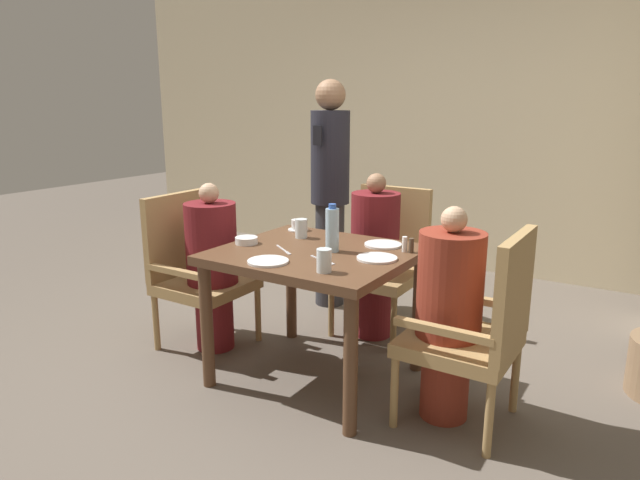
{
  "coord_description": "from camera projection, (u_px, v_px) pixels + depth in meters",
  "views": [
    {
      "loc": [
        1.64,
        -2.55,
        1.57
      ],
      "look_at": [
        0.0,
        0.05,
        0.81
      ],
      "focal_mm": 32.0,
      "sensor_mm": 36.0,
      "label": 1
    }
  ],
  "objects": [
    {
      "name": "fork_beside_plate",
      "position": [
        324.0,
        261.0,
        2.93
      ],
      "size": [
        0.19,
        0.09,
        0.0
      ],
      "color": "silver",
      "rests_on": "dining_table"
    },
    {
      "name": "salt_shaker",
      "position": [
        405.0,
        244.0,
        3.1
      ],
      "size": [
        0.03,
        0.03,
        0.08
      ],
      "color": "white",
      "rests_on": "dining_table"
    },
    {
      "name": "knife_beside_plate",
      "position": [
        284.0,
        250.0,
        3.13
      ],
      "size": [
        0.18,
        0.13,
        0.0
      ],
      "color": "silver",
      "rests_on": "dining_table"
    },
    {
      "name": "glass_tall_mid",
      "position": [
        301.0,
        228.0,
        3.41
      ],
      "size": [
        0.07,
        0.07,
        0.11
      ],
      "color": "silver",
      "rests_on": "dining_table"
    },
    {
      "name": "plate_main_right",
      "position": [
        383.0,
        245.0,
        3.24
      ],
      "size": [
        0.21,
        0.21,
        0.01
      ],
      "color": "white",
      "rests_on": "dining_table"
    },
    {
      "name": "water_bottle",
      "position": [
        332.0,
        229.0,
        3.09
      ],
      "size": [
        0.07,
        0.07,
        0.26
      ],
      "color": "#A3C6DB",
      "rests_on": "dining_table"
    },
    {
      "name": "standing_host",
      "position": [
        330.0,
        188.0,
        4.3
      ],
      "size": [
        0.29,
        0.33,
        1.71
      ],
      "color": "#2D2D33",
      "rests_on": "ground_plane"
    },
    {
      "name": "dining_table",
      "position": [
        316.0,
        270.0,
        3.16
      ],
      "size": [
        1.03,
        0.93,
        0.76
      ],
      "color": "brown",
      "rests_on": "ground_plane"
    },
    {
      "name": "bowl_small",
      "position": [
        246.0,
        240.0,
        3.28
      ],
      "size": [
        0.13,
        0.13,
        0.04
      ],
      "color": "white",
      "rests_on": "dining_table"
    },
    {
      "name": "teacup_with_saucer",
      "position": [
        298.0,
        226.0,
        3.61
      ],
      "size": [
        0.13,
        0.13,
        0.07
      ],
      "color": "white",
      "rests_on": "dining_table"
    },
    {
      "name": "diner_in_far_chair",
      "position": [
        375.0,
        255.0,
        3.78
      ],
      "size": [
        0.32,
        0.32,
        1.11
      ],
      "color": "maroon",
      "rests_on": "ground_plane"
    },
    {
      "name": "wall_back",
      "position": [
        474.0,
        119.0,
        5.16
      ],
      "size": [
        8.0,
        0.06,
        2.8
      ],
      "color": "beige",
      "rests_on": "ground_plane"
    },
    {
      "name": "glass_tall_near",
      "position": [
        324.0,
        261.0,
        2.73
      ],
      "size": [
        0.07,
        0.07,
        0.11
      ],
      "color": "silver",
      "rests_on": "dining_table"
    },
    {
      "name": "chair_right_side",
      "position": [
        479.0,
        327.0,
        2.71
      ],
      "size": [
        0.53,
        0.53,
        0.98
      ],
      "color": "#A88451",
      "rests_on": "ground_plane"
    },
    {
      "name": "chair_far_side",
      "position": [
        384.0,
        257.0,
        3.91
      ],
      "size": [
        0.53,
        0.53,
        0.98
      ],
      "color": "#A88451",
      "rests_on": "ground_plane"
    },
    {
      "name": "plate_main_left",
      "position": [
        377.0,
        258.0,
        2.96
      ],
      "size": [
        0.21,
        0.21,
        0.01
      ],
      "color": "white",
      "rests_on": "dining_table"
    },
    {
      "name": "diner_in_right_chair",
      "position": [
        449.0,
        313.0,
        2.78
      ],
      "size": [
        0.32,
        0.32,
        1.09
      ],
      "color": "maroon",
      "rests_on": "ground_plane"
    },
    {
      "name": "plate_dessert_center",
      "position": [
        268.0,
        261.0,
        2.91
      ],
      "size": [
        0.21,
        0.21,
        0.01
      ],
      "color": "white",
      "rests_on": "dining_table"
    },
    {
      "name": "diner_in_left_chair",
      "position": [
        212.0,
        266.0,
        3.59
      ],
      "size": [
        0.32,
        0.32,
        1.08
      ],
      "color": "maroon",
      "rests_on": "ground_plane"
    },
    {
      "name": "pepper_shaker",
      "position": [
        411.0,
        246.0,
        3.08
      ],
      "size": [
        0.03,
        0.03,
        0.08
      ],
      "color": "#4C3D2D",
      "rests_on": "dining_table"
    },
    {
      "name": "chair_left_side",
      "position": [
        195.0,
        267.0,
        3.68
      ],
      "size": [
        0.53,
        0.53,
        0.98
      ],
      "color": "#A88451",
      "rests_on": "ground_plane"
    },
    {
      "name": "ground_plane",
      "position": [
        316.0,
        377.0,
        3.32
      ],
      "size": [
        16.0,
        16.0,
        0.0
      ],
      "primitive_type": "plane",
      "color": "#60564C"
    }
  ]
}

